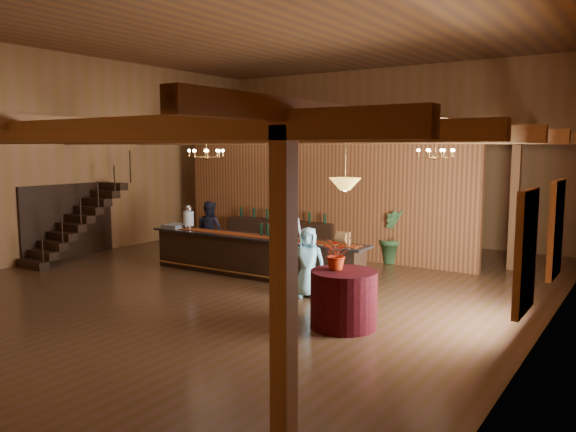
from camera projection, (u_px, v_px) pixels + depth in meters
The scene contains 31 objects.
floor at pixel (256, 281), 12.61m from camera, with size 14.00×14.00×0.00m, color #4F2E1F.
ceiling at pixel (254, 29), 11.94m from camera, with size 14.00×14.00×0.00m, color brown.
wall_back at pixel (386, 155), 18.05m from camera, with size 12.00×0.10×5.50m, color #976036.
wall_left at pixel (83, 156), 15.59m from camera, with size 0.10×14.00×5.50m, color #976036.
wall_right at pixel (554, 163), 8.96m from camera, with size 0.10×14.00×5.50m, color #976036.
beam_grid at pixel (269, 136), 12.63m from camera, with size 11.90×13.90×0.39m.
support_posts at pixel (241, 213), 12.01m from camera, with size 9.20×10.20×3.20m.
partition_wall at pixel (317, 199), 15.59m from camera, with size 9.00×0.18×3.10m, color brown.
window_right_front at pixel (527, 252), 7.82m from camera, with size 0.12×1.05×1.75m, color white.
window_right_back at pixel (557, 229), 9.96m from camera, with size 0.12×1.05×1.75m, color white.
staircase at pixel (75, 223), 14.89m from camera, with size 1.00×2.80×2.00m.
backroom_boxes at pixel (356, 228), 17.25m from camera, with size 4.10×0.60×1.10m.
tasting_bar at pixel (253, 256), 13.00m from camera, with size 5.76×0.83×0.97m.
beverage_dispenser at pixel (189, 217), 14.05m from camera, with size 0.26×0.26×0.60m.
glass_rack_tray at pixel (175, 226), 14.20m from camera, with size 0.50×0.50×0.10m, color gray.
raffle_drum at pixel (342, 238), 11.62m from camera, with size 0.34×0.24×0.30m.
bar_bottle_0 at pixel (261, 229), 12.93m from camera, with size 0.07×0.07×0.30m, color black.
bar_bottle_1 at pixel (268, 230), 12.83m from camera, with size 0.07×0.07×0.30m, color black.
bar_bottle_2 at pixel (275, 231), 12.72m from camera, with size 0.07×0.07×0.30m, color black.
bar_bottle_3 at pixel (278, 231), 12.69m from camera, with size 0.07×0.07×0.30m, color black.
backbar_shelf at pixel (281, 236), 16.09m from camera, with size 3.29×0.51×0.93m, color black.
round_table at pixel (344, 299), 9.34m from camera, with size 1.11×1.11×0.96m, color #400712.
chandelier_left at pixel (206, 153), 12.79m from camera, with size 0.80×0.80×0.50m.
chandelier_right at pixel (435, 153), 11.84m from camera, with size 0.80×0.80×0.48m.
pendant_lamp at pixel (345, 184), 9.11m from camera, with size 0.52×0.52×0.90m.
bartender at pixel (292, 238), 13.30m from camera, with size 0.62×0.41×1.69m, color white.
staff_second at pixel (210, 231), 14.81m from camera, with size 0.77×0.60×1.59m, color black.
guest at pixel (308, 262), 11.23m from camera, with size 0.69×0.45×1.41m, color #99E6EF.
floor_plant at pixel (395, 237), 14.46m from camera, with size 0.77×0.62×1.40m, color #305627.
table_flowers at pixel (337, 254), 9.32m from camera, with size 0.48×0.41×0.53m, color #B52708.
table_vase at pixel (337, 262), 9.32m from camera, with size 0.14×0.14×0.28m, color #C18B42.
Camera 1 is at (7.46, -9.85, 3.00)m, focal length 35.00 mm.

